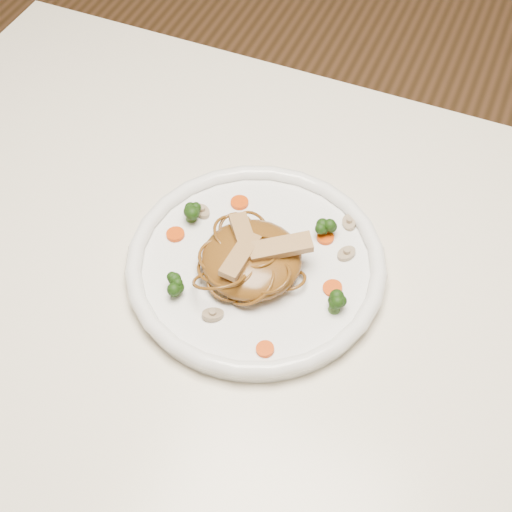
% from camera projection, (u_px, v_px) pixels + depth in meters
% --- Properties ---
extents(ground, '(4.00, 4.00, 0.00)m').
position_uv_depth(ground, '(266.00, 501.00, 1.43)').
color(ground, '#52361C').
rests_on(ground, ground).
extents(table, '(1.20, 0.80, 0.75)m').
position_uv_depth(table, '(271.00, 335.00, 0.91)').
color(table, '#EDE1C9').
rests_on(table, ground).
extents(plate, '(0.40, 0.40, 0.02)m').
position_uv_depth(plate, '(256.00, 267.00, 0.85)').
color(plate, white).
rests_on(plate, table).
extents(noodle_mound, '(0.15, 0.15, 0.04)m').
position_uv_depth(noodle_mound, '(252.00, 259.00, 0.82)').
color(noodle_mound, brown).
rests_on(noodle_mound, plate).
extents(chicken_a, '(0.07, 0.06, 0.01)m').
position_uv_depth(chicken_a, '(281.00, 247.00, 0.80)').
color(chicken_a, tan).
rests_on(chicken_a, noodle_mound).
extents(chicken_b, '(0.06, 0.06, 0.01)m').
position_uv_depth(chicken_b, '(244.00, 236.00, 0.81)').
color(chicken_b, tan).
rests_on(chicken_b, noodle_mound).
extents(chicken_c, '(0.03, 0.07, 0.01)m').
position_uv_depth(chicken_c, '(240.00, 256.00, 0.80)').
color(chicken_c, tan).
rests_on(chicken_c, noodle_mound).
extents(broccoli_0, '(0.03, 0.03, 0.03)m').
position_uv_depth(broccoli_0, '(326.00, 228.00, 0.85)').
color(broccoli_0, '#1B3D0C').
rests_on(broccoli_0, plate).
extents(broccoli_1, '(0.03, 0.03, 0.03)m').
position_uv_depth(broccoli_1, '(190.00, 211.00, 0.87)').
color(broccoli_1, '#1B3D0C').
rests_on(broccoli_1, plate).
extents(broccoli_2, '(0.03, 0.03, 0.03)m').
position_uv_depth(broccoli_2, '(173.00, 285.00, 0.80)').
color(broccoli_2, '#1B3D0C').
rests_on(broccoli_2, plate).
extents(broccoli_3, '(0.03, 0.03, 0.03)m').
position_uv_depth(broccoli_3, '(335.00, 303.00, 0.79)').
color(broccoli_3, '#1B3D0C').
rests_on(broccoli_3, plate).
extents(carrot_0, '(0.03, 0.03, 0.00)m').
position_uv_depth(carrot_0, '(325.00, 237.00, 0.86)').
color(carrot_0, '#F04C08').
rests_on(carrot_0, plate).
extents(carrot_1, '(0.02, 0.02, 0.00)m').
position_uv_depth(carrot_1, '(175.00, 234.00, 0.86)').
color(carrot_1, '#F04C08').
rests_on(carrot_1, plate).
extents(carrot_2, '(0.02, 0.02, 0.00)m').
position_uv_depth(carrot_2, '(333.00, 288.00, 0.82)').
color(carrot_2, '#F04C08').
rests_on(carrot_2, plate).
extents(carrot_3, '(0.03, 0.03, 0.00)m').
position_uv_depth(carrot_3, '(240.00, 203.00, 0.90)').
color(carrot_3, '#F04C08').
rests_on(carrot_3, plate).
extents(carrot_4, '(0.03, 0.03, 0.00)m').
position_uv_depth(carrot_4, '(265.00, 349.00, 0.77)').
color(carrot_4, '#F04C08').
rests_on(carrot_4, plate).
extents(mushroom_0, '(0.03, 0.03, 0.01)m').
position_uv_depth(mushroom_0, '(213.00, 315.00, 0.79)').
color(mushroom_0, tan).
rests_on(mushroom_0, plate).
extents(mushroom_1, '(0.03, 0.03, 0.01)m').
position_uv_depth(mushroom_1, '(346.00, 254.00, 0.84)').
color(mushroom_1, tan).
rests_on(mushroom_1, plate).
extents(mushroom_2, '(0.03, 0.03, 0.01)m').
position_uv_depth(mushroom_2, '(202.00, 211.00, 0.89)').
color(mushroom_2, tan).
rests_on(mushroom_2, plate).
extents(mushroom_3, '(0.03, 0.03, 0.01)m').
position_uv_depth(mushroom_3, '(349.00, 223.00, 0.87)').
color(mushroom_3, tan).
rests_on(mushroom_3, plate).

